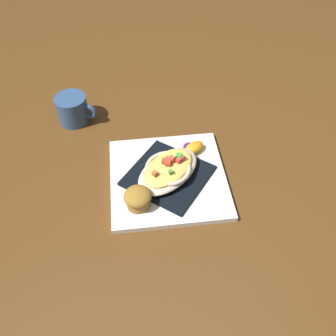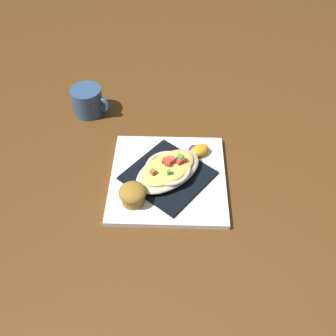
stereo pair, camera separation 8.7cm
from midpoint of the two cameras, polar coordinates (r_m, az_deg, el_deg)
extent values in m
plane|color=#563316|center=(0.90, 2.75, -2.06)|extent=(2.60, 2.60, 0.00)
cube|color=white|center=(0.89, 2.77, -1.76)|extent=(0.30, 0.30, 0.01)
cube|color=black|center=(0.89, 2.79, -1.32)|extent=(0.24, 0.24, 0.01)
ellipsoid|color=beige|center=(0.87, 2.83, -0.59)|extent=(0.20, 0.20, 0.03)
torus|color=beige|center=(0.87, 2.86, -0.17)|extent=(0.15, 0.15, 0.01)
ellipsoid|color=#F2C658|center=(0.86, 2.86, -0.09)|extent=(0.16, 0.17, 0.02)
cube|color=#B65925|center=(0.86, 2.99, 1.21)|extent=(0.02, 0.02, 0.01)
cube|color=#CD402A|center=(0.86, 2.84, 0.78)|extent=(0.01, 0.01, 0.01)
cube|color=red|center=(0.86, 3.00, 0.98)|extent=(0.01, 0.01, 0.01)
cube|color=#49963B|center=(0.84, 3.10, -0.80)|extent=(0.01, 0.01, 0.01)
cube|color=#B85932|center=(0.85, 2.90, 0.47)|extent=(0.01, 0.01, 0.01)
cube|color=#D8413C|center=(0.86, 4.59, 0.82)|extent=(0.01, 0.01, 0.01)
cube|color=#D2473B|center=(0.86, 3.52, 1.12)|extent=(0.02, 0.02, 0.01)
cube|color=#A85F33|center=(0.84, 0.59, -0.76)|extent=(0.02, 0.02, 0.01)
cube|color=green|center=(0.87, 4.74, 1.44)|extent=(0.02, 0.02, 0.01)
cube|color=#D94337|center=(0.87, 5.18, 1.19)|extent=(0.02, 0.02, 0.01)
cube|color=red|center=(0.86, 2.43, 0.94)|extent=(0.01, 0.01, 0.01)
cylinder|color=olive|center=(0.83, -2.47, -4.81)|extent=(0.05, 0.05, 0.02)
ellipsoid|color=olive|center=(0.82, -2.51, -3.98)|extent=(0.06, 0.06, 0.03)
ellipsoid|color=#4C0F23|center=(0.81, -2.53, -3.67)|extent=(0.02, 0.02, 0.01)
ellipsoid|color=#461B6D|center=(0.95, 6.89, 2.44)|extent=(0.05, 0.05, 0.01)
ellipsoid|color=orange|center=(0.94, 7.49, 2.53)|extent=(0.06, 0.06, 0.03)
cylinder|color=#304C75|center=(1.08, -10.14, 10.10)|extent=(0.09, 0.09, 0.08)
torus|color=#304C75|center=(1.05, -7.80, 9.60)|extent=(0.05, 0.02, 0.05)
cylinder|color=#4C2D14|center=(1.09, -10.01, 9.32)|extent=(0.07, 0.07, 0.04)
camera|label=1|loc=(0.04, -87.13, 3.19)|focal=39.28mm
camera|label=2|loc=(0.04, 92.87, -3.19)|focal=39.28mm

